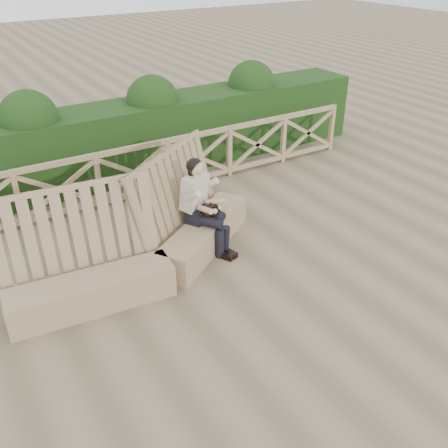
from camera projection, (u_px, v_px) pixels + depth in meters
ground at (232, 291)px, 7.22m from camera, size 60.00×60.00×0.00m
bench at (149, 250)px, 7.43m from camera, size 4.26×1.91×1.61m
woman at (202, 203)px, 7.85m from camera, size 0.68×1.00×1.56m
guardrail at (134, 173)px, 9.53m from camera, size 10.10×0.09×1.10m
hedge at (111, 144)px, 10.32m from camera, size 12.00×1.20×1.50m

